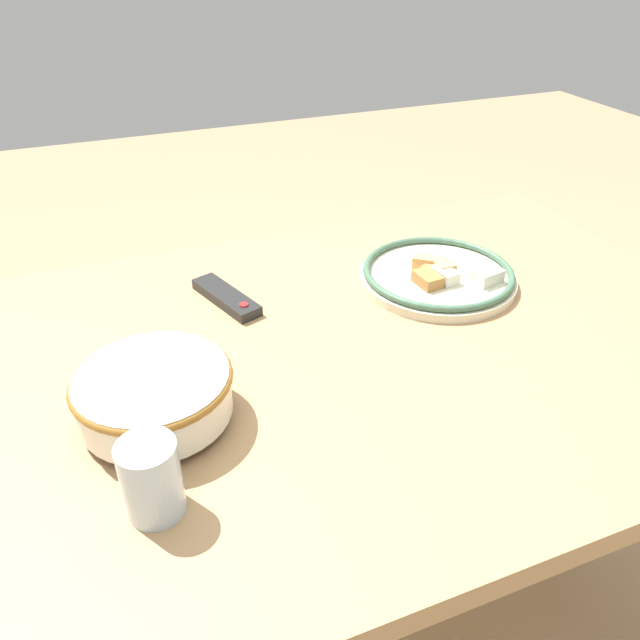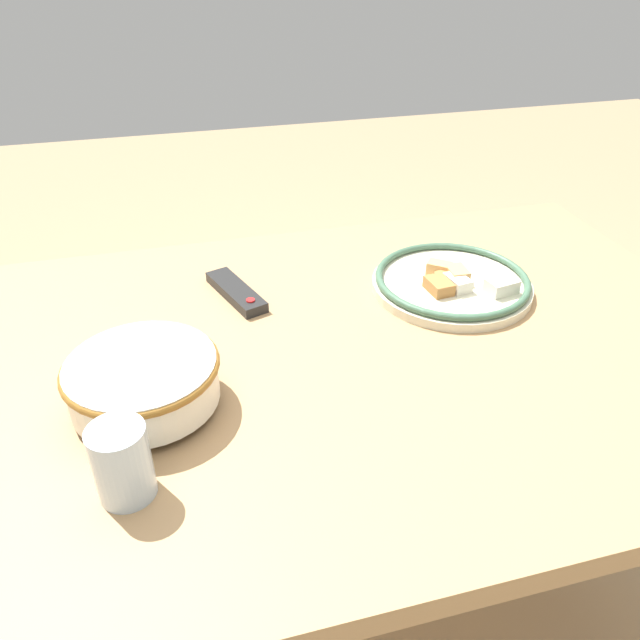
# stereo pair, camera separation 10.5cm
# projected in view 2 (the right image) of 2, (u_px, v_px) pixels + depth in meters

# --- Properties ---
(ground_plane) EXTENTS (8.00, 8.00, 0.00)m
(ground_plane) POSITION_uv_depth(u_px,v_px,m) (327.00, 610.00, 1.46)
(ground_plane) COLOR #9E8460
(dining_table) EXTENTS (1.46, 0.94, 0.75)m
(dining_table) POSITION_uv_depth(u_px,v_px,m) (329.00, 386.00, 1.10)
(dining_table) COLOR tan
(dining_table) RESTS_ON ground_plane
(noodle_bowl) EXTENTS (0.23, 0.23, 0.08)m
(noodle_bowl) POSITION_uv_depth(u_px,v_px,m) (143.00, 381.00, 0.90)
(noodle_bowl) COLOR silver
(noodle_bowl) RESTS_ON dining_table
(food_plate) EXTENTS (0.31, 0.31, 0.05)m
(food_plate) POSITION_uv_depth(u_px,v_px,m) (452.00, 282.00, 1.21)
(food_plate) COLOR beige
(food_plate) RESTS_ON dining_table
(tv_remote) EXTENTS (0.10, 0.18, 0.02)m
(tv_remote) POSITION_uv_depth(u_px,v_px,m) (236.00, 292.00, 1.20)
(tv_remote) COLOR black
(tv_remote) RESTS_ON dining_table
(drinking_glass) EXTENTS (0.07, 0.07, 0.11)m
(drinking_glass) POSITION_uv_depth(u_px,v_px,m) (122.00, 462.00, 0.76)
(drinking_glass) COLOR silver
(drinking_glass) RESTS_ON dining_table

